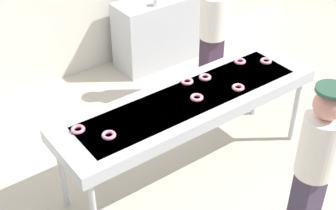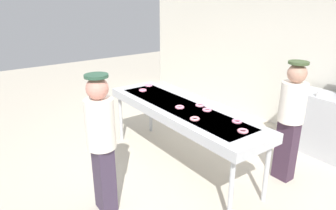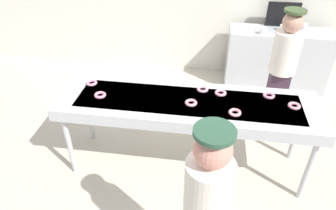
# 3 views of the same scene
# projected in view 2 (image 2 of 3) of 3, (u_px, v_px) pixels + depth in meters

# --- Properties ---
(ground_plane) EXTENTS (16.00, 16.00, 0.00)m
(ground_plane) POSITION_uv_depth(u_px,v_px,m) (180.00, 165.00, 4.51)
(ground_plane) COLOR beige
(back_wall) EXTENTS (8.00, 0.12, 3.06)m
(back_wall) POSITION_uv_depth(u_px,v_px,m) (292.00, 45.00, 5.36)
(back_wall) COLOR silver
(back_wall) RESTS_ON ground
(fryer_conveyor) EXTENTS (2.70, 0.76, 0.91)m
(fryer_conveyor) POSITION_uv_depth(u_px,v_px,m) (181.00, 111.00, 4.22)
(fryer_conveyor) COLOR #B7BABF
(fryer_conveyor) RESTS_ON ground
(strawberry_donut_0) EXTENTS (0.14, 0.14, 0.03)m
(strawberry_donut_0) POSITION_uv_depth(u_px,v_px,m) (243.00, 131.00, 3.41)
(strawberry_donut_0) COLOR pink
(strawberry_donut_0) RESTS_ON fryer_conveyor
(strawberry_donut_1) EXTENTS (0.14, 0.14, 0.03)m
(strawberry_donut_1) POSITION_uv_depth(u_px,v_px,m) (143.00, 90.00, 4.86)
(strawberry_donut_1) COLOR pink
(strawberry_donut_1) RESTS_ON fryer_conveyor
(strawberry_donut_2) EXTENTS (0.16, 0.16, 0.03)m
(strawberry_donut_2) POSITION_uv_depth(u_px,v_px,m) (237.00, 121.00, 3.67)
(strawberry_donut_2) COLOR pink
(strawberry_donut_2) RESTS_ON fryer_conveyor
(strawberry_donut_3) EXTENTS (0.16, 0.16, 0.03)m
(strawberry_donut_3) POSITION_uv_depth(u_px,v_px,m) (207.00, 110.00, 4.04)
(strawberry_donut_3) COLOR pink
(strawberry_donut_3) RESTS_ON fryer_conveyor
(strawberry_donut_4) EXTENTS (0.14, 0.14, 0.03)m
(strawberry_donut_4) POSITION_uv_depth(u_px,v_px,m) (195.00, 119.00, 3.75)
(strawberry_donut_4) COLOR pink
(strawberry_donut_4) RESTS_ON fryer_conveyor
(strawberry_donut_5) EXTENTS (0.15, 0.15, 0.03)m
(strawberry_donut_5) POSITION_uv_depth(u_px,v_px,m) (180.00, 107.00, 4.13)
(strawberry_donut_5) COLOR pink
(strawberry_donut_5) RESTS_ON fryer_conveyor
(strawberry_donut_6) EXTENTS (0.16, 0.16, 0.03)m
(strawberry_donut_6) POSITION_uv_depth(u_px,v_px,m) (200.00, 105.00, 4.21)
(strawberry_donut_6) COLOR pink
(strawberry_donut_6) RESTS_ON fryer_conveyor
(strawberry_donut_7) EXTENTS (0.17, 0.17, 0.03)m
(strawberry_donut_7) POSITION_uv_depth(u_px,v_px,m) (149.00, 86.00, 5.12)
(strawberry_donut_7) COLOR pink
(strawberry_donut_7) RESTS_ON fryer_conveyor
(worker_baker) EXTENTS (0.32, 0.32, 1.61)m
(worker_baker) POSITION_uv_depth(u_px,v_px,m) (291.00, 116.00, 3.89)
(worker_baker) COLOR #3B2639
(worker_baker) RESTS_ON ground
(customer_waiting) EXTENTS (0.31, 0.31, 1.61)m
(customer_waiting) POSITION_uv_depth(u_px,v_px,m) (101.00, 138.00, 3.30)
(customer_waiting) COLOR #3A2F43
(customer_waiting) RESTS_ON ground
(paper_cup_2) EXTENTS (0.09, 0.09, 0.09)m
(paper_cup_2) POSITION_uv_depth(u_px,v_px,m) (320.00, 94.00, 4.50)
(paper_cup_2) COLOR white
(paper_cup_2) RESTS_ON prep_counter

